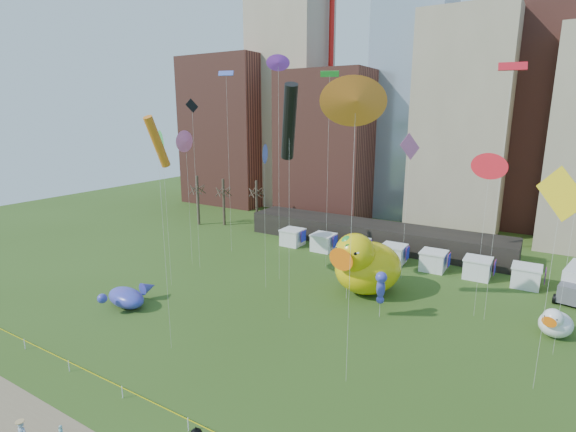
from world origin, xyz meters
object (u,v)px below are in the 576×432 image
Objects in this scene: big_duck at (365,265)px; small_duck at (555,323)px; seahorse_green at (347,252)px; whale_inflatable at (128,297)px; seahorse_purple at (381,285)px; toddler at (61,431)px.

small_duck is at bearing 13.28° from big_duck.
seahorse_green is at bearing -155.60° from small_duck.
big_duck is 24.41m from whale_inflatable.
toddler is at bearing -133.01° from seahorse_purple.
seahorse_purple is at bearing 33.45° from whale_inflatable.
toddler is (-7.44, -29.33, -2.78)m from big_duck.
small_duck is at bearing 30.24° from whale_inflatable.
small_duck is 5.00× the size of toddler.
big_duck is at bearing 45.06° from seahorse_green.
seahorse_green is 8.64× the size of toddler.
toddler is (11.53, -14.13, -0.56)m from whale_inflatable.
big_duck reaches higher than seahorse_green.
small_duck is 0.58× the size of seahorse_green.
big_duck is 12.40× the size of toddler.
seahorse_purple is at bearing -39.93° from big_duck.
big_duck is 2.16× the size of seahorse_purple.
seahorse_purple reaches higher than whale_inflatable.
small_duck is 14.85m from seahorse_purple.
big_duck reaches higher than whale_inflatable.
seahorse_green reaches higher than seahorse_purple.
toddler is at bearing -125.14° from seahorse_green.
whale_inflatable is at bearing -174.08° from seahorse_purple.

